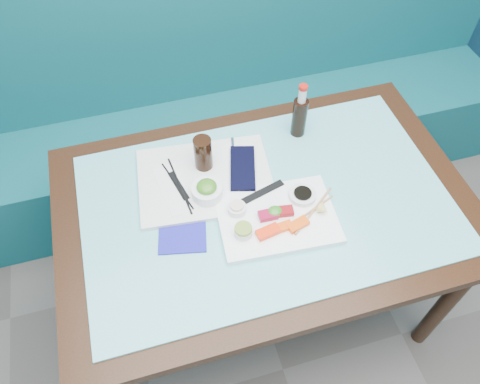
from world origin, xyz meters
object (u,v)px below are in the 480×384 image
object	(u,v)px
dining_table	(265,217)
cola_bottle_body	(299,117)
seaweed_bowl	(207,191)
booth_bench	(211,118)
blue_napkin	(182,233)
cola_glass	(203,153)
serving_tray	(205,179)
sashimi_plate	(277,218)

from	to	relation	value
dining_table	cola_bottle_body	xyz separation A→B (m)	(0.21, 0.28, 0.17)
seaweed_bowl	cola_bottle_body	size ratio (longest dim) A/B	0.67
booth_bench	blue_napkin	world-z (taller)	booth_bench
seaweed_bowl	cola_glass	distance (m)	0.14
serving_tray	seaweed_bowl	size ratio (longest dim) A/B	4.41
cola_bottle_body	sashimi_plate	bearing A→B (deg)	-119.75
cola_glass	cola_bottle_body	world-z (taller)	cola_bottle_body
booth_bench	cola_glass	distance (m)	0.81
dining_table	serving_tray	size ratio (longest dim) A/B	3.06
booth_bench	sashimi_plate	world-z (taller)	booth_bench
cola_glass	blue_napkin	size ratio (longest dim) A/B	0.86
sashimi_plate	blue_napkin	world-z (taller)	sashimi_plate
seaweed_bowl	cola_glass	xyz separation A→B (m)	(0.02, 0.13, 0.04)
cola_bottle_body	blue_napkin	bearing A→B (deg)	-147.76
dining_table	cola_glass	size ratio (longest dim) A/B	10.86
sashimi_plate	seaweed_bowl	xyz separation A→B (m)	(-0.20, 0.15, 0.03)
booth_bench	dining_table	xyz separation A→B (m)	(0.00, -0.84, 0.29)
sashimi_plate	cola_bottle_body	xyz separation A→B (m)	(0.20, 0.35, 0.07)
cola_bottle_body	blue_napkin	size ratio (longest dim) A/B	1.03
cola_glass	booth_bench	bearing A→B (deg)	75.53
dining_table	serving_tray	world-z (taller)	serving_tray
booth_bench	sashimi_plate	size ratio (longest dim) A/B	7.91
cola_glass	blue_napkin	xyz separation A→B (m)	(-0.13, -0.24, -0.08)
booth_bench	cola_glass	world-z (taller)	booth_bench
sashimi_plate	cola_glass	size ratio (longest dim) A/B	2.94
serving_tray	seaweed_bowl	distance (m)	0.08
cola_bottle_body	blue_napkin	world-z (taller)	cola_bottle_body
sashimi_plate	serving_tray	distance (m)	0.29
booth_bench	dining_table	world-z (taller)	booth_bench
dining_table	seaweed_bowl	distance (m)	0.24
booth_bench	serving_tray	world-z (taller)	booth_bench
booth_bench	dining_table	size ratio (longest dim) A/B	2.14
sashimi_plate	cola_glass	bearing A→B (deg)	127.00
booth_bench	sashimi_plate	xyz separation A→B (m)	(0.01, -0.92, 0.39)
serving_tray	booth_bench	bearing A→B (deg)	81.81
sashimi_plate	cola_bottle_body	distance (m)	0.41
serving_tray	cola_bottle_body	size ratio (longest dim) A/B	2.95
seaweed_bowl	blue_napkin	distance (m)	0.16
cola_bottle_body	seaweed_bowl	bearing A→B (deg)	-152.51
serving_tray	blue_napkin	bearing A→B (deg)	-116.63
booth_bench	dining_table	bearing A→B (deg)	-90.00
dining_table	sashimi_plate	bearing A→B (deg)	-81.70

